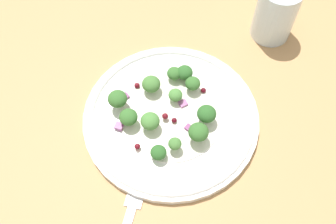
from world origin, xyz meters
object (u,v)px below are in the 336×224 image
at_px(broccoli_floret_0, 128,116).
at_px(broccoli_floret_2, 118,99).
at_px(water_glass, 276,12).
at_px(broccoli_floret_1, 175,144).
at_px(plate, 168,118).

bearing_deg(broccoli_floret_0, broccoli_floret_2, 8.27).
relative_size(broccoli_floret_0, water_glass, 0.28).
xyz_separation_m(broccoli_floret_0, broccoli_floret_1, (-0.07, -0.05, -0.00)).
height_order(broccoli_floret_1, water_glass, water_glass).
bearing_deg(plate, broccoli_floret_0, 76.97).
bearing_deg(broccoli_floret_1, broccoli_floret_2, 27.08).
height_order(broccoli_floret_1, broccoli_floret_2, broccoli_floret_2).
bearing_deg(broccoli_floret_2, plate, -125.70).
distance_m(plate, water_glass, 0.26).
relative_size(broccoli_floret_1, broccoli_floret_2, 0.66).
bearing_deg(broccoli_floret_1, plate, -12.76).
bearing_deg(water_glass, plate, 111.95).
xyz_separation_m(broccoli_floret_2, water_glass, (0.05, -0.30, 0.01)).
xyz_separation_m(plate, broccoli_floret_2, (0.05, 0.06, 0.03)).
distance_m(broccoli_floret_0, broccoli_floret_2, 0.03).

